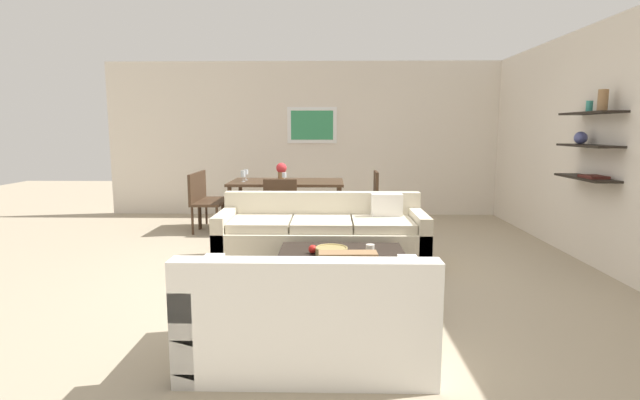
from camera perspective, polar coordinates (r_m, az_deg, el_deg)
The scene contains 18 objects.
ground_plane at distance 5.28m, azimuth 0.54°, elevation -8.41°, with size 18.00×18.00×0.00m, color tan.
back_wall_unit at distance 8.58m, azimuth 2.81°, elevation 7.25°, with size 8.40×0.09×2.70m.
right_wall_shelf_unit at distance 6.38m, azimuth 29.12°, elevation 5.78°, with size 0.34×8.20×2.70m.
sofa_beige at distance 5.53m, azimuth 0.30°, elevation -4.50°, with size 2.34×0.90×0.78m.
loveseat_white at distance 3.26m, azimuth -1.37°, elevation -13.81°, with size 1.58×0.90×0.78m.
coffee_table at distance 4.48m, azimuth 2.62°, elevation -8.95°, with size 1.19×1.03×0.38m.
decorative_bowl at distance 4.41m, azimuth 1.38°, elevation -6.08°, with size 0.30×0.30×0.08m.
candle_jar at distance 4.52m, azimuth 5.99°, elevation -5.79°, with size 0.08×0.08×0.08m, color silver.
apple_on_coffee_table at distance 4.48m, azimuth -0.87°, elevation -5.87°, with size 0.08×0.08×0.08m, color red.
dining_table at distance 7.29m, azimuth -3.95°, elevation 1.72°, with size 1.70×0.95×0.75m.
dining_chair_left_far at distance 7.73m, azimuth -13.11°, elevation 0.60°, with size 0.44×0.44×0.88m.
dining_chair_right_far at distance 7.52m, azimuth 5.80°, elevation 0.56°, with size 0.44×0.44×0.88m.
dining_chair_foot at distance 6.44m, azimuth -4.64°, elevation -0.74°, with size 0.44×0.44×0.88m.
dining_chair_left_near at distance 7.32m, azimuth -13.94°, elevation 0.14°, with size 0.44×0.44×0.88m.
wine_glass_left_far at distance 7.47m, azimuth -8.82°, elevation 3.27°, with size 0.07×0.07×0.16m.
wine_glass_foot at distance 6.86m, azimuth -4.28°, elevation 2.91°, with size 0.06×0.06×0.17m.
wine_glass_left_near at distance 7.24m, azimuth -9.14°, elevation 3.07°, with size 0.07×0.07×0.17m.
centerpiece_vase at distance 7.31m, azimuth -4.61°, elevation 3.54°, with size 0.16×0.16×0.27m.
Camera 1 is at (0.06, -5.05, 1.53)m, focal length 26.89 mm.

